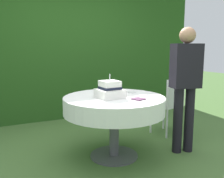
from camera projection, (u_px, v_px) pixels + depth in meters
ground_plane at (114, 156)px, 3.12m from camera, size 20.00×20.00×0.00m
foliage_hedge at (65, 53)px, 4.90m from camera, size 5.46×0.67×2.50m
cake_table at (114, 106)px, 3.01m from camera, size 1.23×1.23×0.76m
wedding_cake at (110, 90)px, 2.92m from camera, size 0.31×0.31×0.28m
serving_plate_near at (104, 90)px, 3.42m from camera, size 0.11×0.11×0.01m
serving_plate_far at (142, 95)px, 3.07m from camera, size 0.10×0.10×0.01m
serving_plate_left at (115, 90)px, 3.45m from camera, size 0.14×0.14×0.01m
serving_plate_right at (132, 92)px, 3.26m from camera, size 0.12×0.12×0.01m
napkin_stack at (138, 99)px, 2.83m from camera, size 0.17×0.17×0.01m
garden_chair at (170, 101)px, 3.81m from camera, size 0.48×0.48×0.89m
standing_person at (185, 81)px, 3.11m from camera, size 0.40×0.28×1.60m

